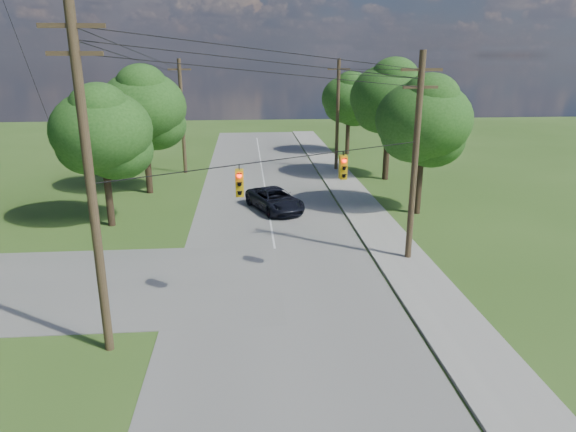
{
  "coord_description": "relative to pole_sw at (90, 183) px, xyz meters",
  "views": [
    {
      "loc": [
        0.54,
        -16.5,
        10.24
      ],
      "look_at": [
        2.32,
        5.0,
        3.48
      ],
      "focal_mm": 32.0,
      "sensor_mm": 36.0,
      "label": 1
    }
  ],
  "objects": [
    {
      "name": "tree_e_near",
      "position": [
        16.6,
        15.6,
        0.02
      ],
      "size": [
        6.2,
        6.2,
        8.81
      ],
      "color": "#3E2B1F",
      "rests_on": "ground"
    },
    {
      "name": "power_lines",
      "position": [
        6.1,
        11.14,
        2.93
      ],
      "size": [
        13.93,
        29.62,
        4.93
      ],
      "color": "black",
      "rests_on": "ground"
    },
    {
      "name": "traffic_signals",
      "position": [
        7.15,
        4.03,
        -0.73
      ],
      "size": [
        4.91,
        3.27,
        1.05
      ],
      "color": "#E8B40D",
      "rests_on": "ground"
    },
    {
      "name": "sidewalk_east",
      "position": [
        13.3,
        4.6,
        -6.17
      ],
      "size": [
        2.6,
        100.0,
        0.12
      ],
      "primitive_type": "cube",
      "color": "#A19E96",
      "rests_on": "ground"
    },
    {
      "name": "main_road",
      "position": [
        6.6,
        4.6,
        -6.21
      ],
      "size": [
        10.0,
        100.0,
        0.03
      ],
      "primitive_type": "cube",
      "color": "gray",
      "rests_on": "ground"
    },
    {
      "name": "tree_e_mid",
      "position": [
        17.1,
        25.6,
        0.68
      ],
      "size": [
        6.6,
        6.6,
        9.64
      ],
      "color": "#3E2B1F",
      "rests_on": "ground"
    },
    {
      "name": "pole_sw",
      "position": [
        0.0,
        0.0,
        0.0
      ],
      "size": [
        2.0,
        0.32,
        12.0
      ],
      "color": "brown",
      "rests_on": "ground"
    },
    {
      "name": "car_main_north",
      "position": [
        7.05,
        17.0,
        -5.45
      ],
      "size": [
        4.36,
        5.95,
        1.5
      ],
      "primitive_type": "imported",
      "rotation": [
        0.0,
        0.0,
        0.39
      ],
      "color": "black",
      "rests_on": "main_road"
    },
    {
      "name": "pole_ne",
      "position": [
        13.5,
        7.6,
        -0.76
      ],
      "size": [
        2.0,
        0.32,
        10.5
      ],
      "color": "brown",
      "rests_on": "ground"
    },
    {
      "name": "tree_w_mid",
      "position": [
        -2.4,
        22.6,
        0.35
      ],
      "size": [
        6.4,
        6.4,
        9.22
      ],
      "color": "#3E2B1F",
      "rests_on": "ground"
    },
    {
      "name": "tree_w_far",
      "position": [
        -4.4,
        32.6,
        0.02
      ],
      "size": [
        6.0,
        6.0,
        8.73
      ],
      "color": "#3E2B1F",
      "rests_on": "ground"
    },
    {
      "name": "pole_north_w",
      "position": [
        -0.4,
        29.6,
        -1.1
      ],
      "size": [
        2.0,
        0.32,
        10.0
      ],
      "color": "brown",
      "rests_on": "ground"
    },
    {
      "name": "ground",
      "position": [
        4.6,
        -0.4,
        -6.23
      ],
      "size": [
        140.0,
        140.0,
        0.0
      ],
      "primitive_type": "plane",
      "color": "#34571D",
      "rests_on": "ground"
    },
    {
      "name": "pole_north_e",
      "position": [
        13.5,
        29.6,
        -1.1
      ],
      "size": [
        2.0,
        0.32,
        10.0
      ],
      "color": "brown",
      "rests_on": "ground"
    },
    {
      "name": "tree_w_near",
      "position": [
        -3.4,
        14.6,
        -0.3
      ],
      "size": [
        6.0,
        6.0,
        8.4
      ],
      "color": "#3E2B1F",
      "rests_on": "ground"
    },
    {
      "name": "tree_e_far",
      "position": [
        16.1,
        37.6,
        -0.31
      ],
      "size": [
        5.8,
        5.8,
        8.32
      ],
      "color": "#3E2B1F",
      "rests_on": "ground"
    }
  ]
}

